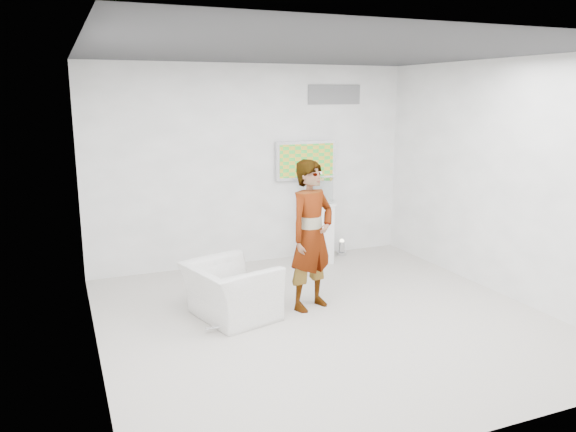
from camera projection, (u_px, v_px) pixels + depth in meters
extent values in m
cube|color=#B5AEA6|center=(325.00, 318.00, 6.53)|extent=(5.00, 5.00, 0.01)
cube|color=#2E2F31|center=(329.00, 52.00, 5.89)|extent=(5.00, 5.00, 0.01)
cube|color=white|center=(253.00, 166.00, 8.47)|extent=(5.00, 0.01, 3.00)
cube|color=white|center=(484.00, 247.00, 3.95)|extent=(5.00, 0.01, 3.00)
cube|color=white|center=(88.00, 209.00, 5.28)|extent=(0.01, 5.00, 3.00)
cube|color=white|center=(502.00, 179.00, 7.15)|extent=(0.01, 5.00, 3.00)
cube|color=#B9BABE|center=(306.00, 160.00, 8.73)|extent=(1.00, 0.08, 0.60)
cube|color=slate|center=(334.00, 95.00, 8.74)|extent=(0.90, 0.02, 0.30)
imported|color=white|center=(311.00, 235.00, 6.70)|extent=(0.78, 0.65, 1.81)
imported|color=white|center=(231.00, 291.00, 6.51)|extent=(1.10, 1.19, 0.65)
cube|color=white|center=(320.00, 231.00, 8.72)|extent=(0.60, 0.60, 0.94)
cylinder|color=silver|center=(342.00, 247.00, 9.09)|extent=(0.21, 0.21, 0.25)
cube|color=white|center=(321.00, 190.00, 8.58)|extent=(0.48, 0.48, 0.35)
cube|color=white|center=(321.00, 195.00, 8.60)|extent=(0.13, 0.13, 0.20)
cube|color=white|center=(317.00, 172.00, 6.82)|extent=(0.06, 0.16, 0.04)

